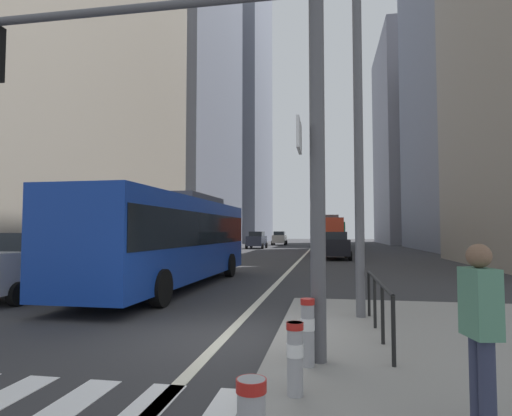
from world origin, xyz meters
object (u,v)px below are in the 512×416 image
Objects in this scene: city_bus_red_distant at (333,232)px; traffic_signal_gantry at (191,94)px; bollard_right at (308,329)px; street_lamp_post at (358,82)px; car_receding_near at (335,245)px; city_bus_red_receding at (329,233)px; bollard_left at (295,354)px; car_receding_far at (333,237)px; pedestrian_waiting at (481,325)px; car_oncoming_far at (279,238)px; city_bus_blue_oncoming at (172,235)px; car_oncoming_mid at (257,240)px; sedan_white_oncoming at (30,264)px.

traffic_signal_gantry is at bearing -93.06° from city_bus_red_distant.
street_lamp_post is at bearing 74.48° from bollard_right.
car_receding_near reaches higher than bollard_right.
bollard_left is at bearing -90.74° from city_bus_red_receding.
car_receding_far is at bearing 88.77° from city_bus_red_distant.
street_lamp_post is 6.60m from bollard_left.
pedestrian_waiting is at bearing -89.50° from car_receding_far.
city_bus_red_distant is 2.51× the size of car_receding_near.
street_lamp_post is at bearing -81.50° from car_oncoming_far.
city_bus_blue_oncoming is 2.74× the size of car_oncoming_far.
city_bus_blue_oncoming is at bearing -98.23° from city_bus_red_distant.
car_oncoming_far is (-7.73, -7.16, -0.00)m from car_receding_far.
car_oncoming_mid and car_oncoming_far have the same top height.
street_lamp_post reaches higher than car_receding_far.
car_oncoming_far is 55.40m from bollard_left.
city_bus_red_distant is at bearing 86.94° from traffic_signal_gantry.
car_oncoming_mid is 0.99× the size of car_oncoming_far.
car_oncoming_mid is 44.45m from pedestrian_waiting.
bollard_left is (-1.02, -51.78, -1.23)m from city_bus_red_distant.
city_bus_blue_oncoming is 1.00× the size of city_bus_red_receding.
pedestrian_waiting is (0.54, -62.69, 0.12)m from car_receding_far.
city_bus_blue_oncoming is at bearing 121.88° from bollard_right.
street_lamp_post is (6.16, -4.87, 3.45)m from city_bus_blue_oncoming.
city_bus_red_receding is at bearing 91.11° from street_lamp_post.
city_bus_red_distant is (9.66, 45.07, 0.85)m from sedan_white_oncoming.
car_oncoming_far is (2.15, 48.31, -0.00)m from sedan_white_oncoming.
bollard_left is at bearing 164.25° from pedestrian_waiting.
car_oncoming_mid is at bearing 88.58° from sedan_white_oncoming.
city_bus_red_receding is at bearing 86.43° from traffic_signal_gantry.
pedestrian_waiting is (1.79, -0.50, 0.51)m from bollard_left.
car_receding_near reaches higher than pedestrian_waiting.
city_bus_red_receding is (9.10, 28.75, 0.85)m from sedan_white_oncoming.
city_bus_blue_oncoming is at bearing -102.05° from city_bus_red_receding.
car_receding_far is at bearing 88.31° from city_bus_red_receding.
street_lamp_post is (0.60, -30.93, 3.45)m from city_bus_red_receding.
car_oncoming_mid is at bearing 116.35° from car_receding_near.
bollard_left is (-0.87, -25.54, -0.39)m from car_receding_near.
city_bus_blue_oncoming is 2.76× the size of car_oncoming_mid.
pedestrian_waiting is at bearing -15.75° from bollard_left.
car_receding_near is at bearing 90.53° from street_lamp_post.
street_lamp_post is (7.54, -50.49, 4.29)m from car_oncoming_far.
city_bus_blue_oncoming is at bearing 112.84° from traffic_signal_gantry.
sedan_white_oncoming is at bearing -107.56° from city_bus_red_receding.
car_receding_far and car_oncoming_far have the same top height.
city_bus_blue_oncoming and city_bus_red_distant have the same top height.
car_oncoming_far is at bearing -137.19° from car_receding_far.
car_receding_near is at bearing 69.70° from city_bus_blue_oncoming.
city_bus_red_receding is 6.75× the size of pedestrian_waiting.
car_oncoming_mid is (-2.64, 33.50, -0.85)m from city_bus_blue_oncoming.
traffic_signal_gantry reaches higher than bollard_right.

